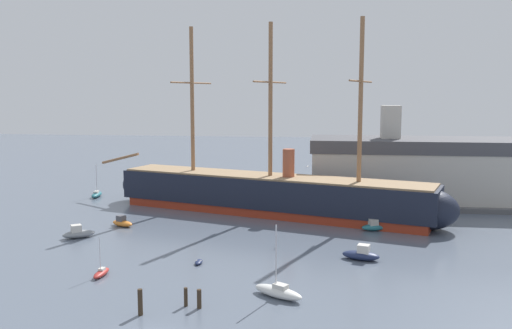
# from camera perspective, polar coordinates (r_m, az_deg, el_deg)

# --- Properties ---
(tall_ship) EXTENTS (59.83, 23.65, 29.67)m
(tall_ship) POSITION_cam_1_polar(r_m,az_deg,el_deg) (86.38, 1.48, -3.05)
(tall_ship) COLOR maroon
(tall_ship) RESTS_ON ground
(sailboat_foreground_left) EXTENTS (1.03, 3.23, 4.18)m
(sailboat_foreground_left) POSITION_cam_1_polar(r_m,az_deg,el_deg) (60.39, -15.80, -10.77)
(sailboat_foreground_left) COLOR #B22D28
(sailboat_foreground_left) RESTS_ON ground
(sailboat_foreground_right) EXTENTS (5.35, 4.10, 6.89)m
(sailboat_foreground_right) POSITION_cam_1_polar(r_m,az_deg,el_deg) (52.46, 2.34, -13.05)
(sailboat_foreground_right) COLOR silver
(sailboat_foreground_right) RESTS_ON ground
(dinghy_near_centre) EXTENTS (0.80, 1.80, 0.42)m
(dinghy_near_centre) POSITION_cam_1_polar(r_m,az_deg,el_deg) (62.45, -5.98, -10.05)
(dinghy_near_centre) COLOR #1E284C
(dinghy_near_centre) RESTS_ON ground
(motorboat_mid_left) EXTENTS (4.42, 3.84, 1.76)m
(motorboat_mid_left) POSITION_cam_1_polar(r_m,az_deg,el_deg) (76.41, -18.00, -6.81)
(motorboat_mid_left) COLOR gray
(motorboat_mid_left) RESTS_ON ground
(motorboat_mid_right) EXTENTS (4.59, 2.84, 1.79)m
(motorboat_mid_right) POSITION_cam_1_polar(r_m,az_deg,el_deg) (64.60, 10.89, -9.16)
(motorboat_mid_right) COLOR #1E284C
(motorboat_mid_right) RESTS_ON ground
(motorboat_alongside_bow) EXTENTS (3.94, 2.98, 1.53)m
(motorboat_alongside_bow) POSITION_cam_1_polar(r_m,az_deg,el_deg) (81.20, -13.75, -5.88)
(motorboat_alongside_bow) COLOR orange
(motorboat_alongside_bow) RESTS_ON ground
(motorboat_alongside_stern) EXTENTS (4.22, 2.79, 1.64)m
(motorboat_alongside_stern) POSITION_cam_1_polar(r_m,az_deg,el_deg) (78.24, 12.26, -6.31)
(motorboat_alongside_stern) COLOR #236670
(motorboat_alongside_stern) RESTS_ON ground
(sailboat_far_left) EXTENTS (1.97, 4.76, 6.01)m
(sailboat_far_left) POSITION_cam_1_polar(r_m,az_deg,el_deg) (104.91, -16.24, -2.99)
(sailboat_far_left) COLOR #236670
(sailboat_far_left) RESTS_ON ground
(motorboat_far_right) EXTENTS (3.54, 3.28, 1.43)m
(motorboat_far_right) POSITION_cam_1_polar(r_m,az_deg,el_deg) (95.45, 18.81, -4.11)
(motorboat_far_right) COLOR #1E284C
(motorboat_far_right) RESTS_ON ground
(motorboat_distant_centre) EXTENTS (3.19, 1.84, 1.26)m
(motorboat_distant_centre) POSITION_cam_1_polar(r_m,az_deg,el_deg) (107.35, 0.80, -2.50)
(motorboat_distant_centre) COLOR #B22D28
(motorboat_distant_centre) RESTS_ON ground
(mooring_piling_nearest) EXTENTS (0.40, 0.40, 1.72)m
(mooring_piling_nearest) POSITION_cam_1_polar(r_m,az_deg,el_deg) (50.12, -5.93, -13.74)
(mooring_piling_nearest) COLOR #382B1E
(mooring_piling_nearest) RESTS_ON ground
(mooring_piling_left_pair) EXTENTS (0.42, 0.42, 2.31)m
(mooring_piling_left_pair) POSITION_cam_1_polar(r_m,az_deg,el_deg) (49.36, -11.95, -13.84)
(mooring_piling_left_pair) COLOR #382B1E
(mooring_piling_left_pair) RESTS_ON ground
(mooring_piling_right_pair) EXTENTS (0.34, 0.34, 1.71)m
(mooring_piling_right_pair) POSITION_cam_1_polar(r_m,az_deg,el_deg) (50.71, -7.32, -13.51)
(mooring_piling_right_pair) COLOR #382B1E
(mooring_piling_right_pair) RESTS_ON ground
(dockside_warehouse_right) EXTENTS (41.05, 15.96, 16.85)m
(dockside_warehouse_right) POSITION_cam_1_polar(r_m,az_deg,el_deg) (98.75, 16.81, -0.65)
(dockside_warehouse_right) COLOR #565659
(dockside_warehouse_right) RESTS_ON ground
(seagull_in_flight) EXTENTS (0.42, 1.31, 0.14)m
(seagull_in_flight) POSITION_cam_1_polar(r_m,az_deg,el_deg) (74.11, 5.36, -0.24)
(seagull_in_flight) COLOR silver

